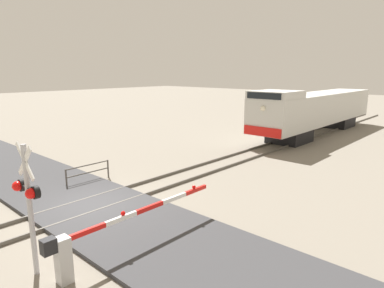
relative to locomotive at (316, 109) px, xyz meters
name	(u,v)px	position (x,y,z in m)	size (l,w,h in m)	color
ground_plane	(91,207)	(0.00, -22.45, -2.18)	(160.00, 160.00, 0.00)	gray
rail_track_left	(81,201)	(-0.72, -22.45, -2.10)	(0.08, 80.00, 0.15)	#59544C
rail_track_right	(100,210)	(0.72, -22.45, -2.10)	(0.08, 80.00, 0.15)	#59544C
road_surface	(91,206)	(0.00, -22.45, -2.11)	(36.00, 4.57, 0.14)	#38383A
locomotive	(316,109)	(0.00, 0.00, 0.00)	(3.05, 18.77, 4.12)	black
crossing_signal	(28,197)	(3.06, -26.01, 0.09)	(1.18, 0.33, 3.71)	#ADADB2
crossing_gate	(90,241)	(4.02, -24.84, -1.29)	(0.36, 6.30, 1.41)	silver
guard_railing	(88,171)	(-2.88, -20.80, -1.56)	(0.08, 2.42, 0.95)	#4C4742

